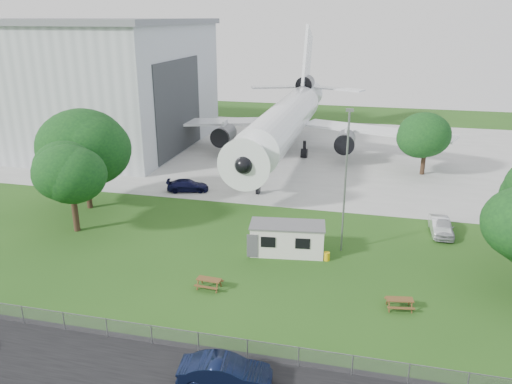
% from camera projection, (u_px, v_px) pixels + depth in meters
% --- Properties ---
extents(ground, '(160.00, 160.00, 0.00)m').
position_uv_depth(ground, '(228.00, 274.00, 38.68)').
color(ground, '#2F5C1C').
extents(concrete_apron, '(120.00, 46.00, 0.03)m').
position_uv_depth(concrete_apron, '(302.00, 152.00, 73.51)').
color(concrete_apron, '#B7B7B2').
rests_on(concrete_apron, ground).
extents(hangar, '(43.00, 31.00, 18.55)m').
position_uv_depth(hangar, '(58.00, 81.00, 76.95)').
color(hangar, '#B2B7BC').
rests_on(hangar, ground).
extents(airliner, '(46.36, 47.73, 17.69)m').
position_uv_depth(airliner, '(287.00, 118.00, 70.24)').
color(airliner, white).
rests_on(airliner, ground).
extents(site_cabin, '(6.90, 3.48, 2.62)m').
position_uv_depth(site_cabin, '(287.00, 238.00, 41.67)').
color(site_cabin, silver).
rests_on(site_cabin, ground).
extents(picnic_west, '(1.90, 1.62, 0.76)m').
position_uv_depth(picnic_west, '(209.00, 288.00, 36.62)').
color(picnic_west, brown).
rests_on(picnic_west, ground).
extents(picnic_east, '(2.02, 1.77, 0.76)m').
position_uv_depth(picnic_east, '(399.00, 309.00, 34.04)').
color(picnic_east, brown).
rests_on(picnic_east, ground).
extents(fence, '(58.00, 0.04, 1.30)m').
position_uv_depth(fence, '(183.00, 348.00, 29.98)').
color(fence, gray).
rests_on(fence, ground).
extents(lamp_mast, '(0.16, 0.16, 12.00)m').
position_uv_depth(lamp_mast, '(345.00, 184.00, 40.56)').
color(lamp_mast, slate).
rests_on(lamp_mast, ground).
extents(tree_west_big, '(9.32, 9.32, 10.55)m').
position_uv_depth(tree_west_big, '(84.00, 153.00, 50.08)').
color(tree_west_big, '#382619').
rests_on(tree_west_big, ground).
extents(tree_west_small, '(6.94, 6.94, 9.51)m').
position_uv_depth(tree_west_small, '(69.00, 169.00, 44.47)').
color(tree_west_small, '#382619').
rests_on(tree_west_small, ground).
extents(tree_far_apron, '(6.57, 6.57, 8.42)m').
position_uv_depth(tree_far_apron, '(426.00, 135.00, 61.26)').
color(tree_far_apron, '#382619').
rests_on(tree_far_apron, ground).
extents(car_centre_sedan, '(5.19, 2.35, 1.65)m').
position_uv_depth(car_centre_sedan, '(225.00, 373.00, 26.67)').
color(car_centre_sedan, black).
rests_on(car_centre_sedan, ground).
extents(car_ne_hatch, '(1.82, 4.52, 1.54)m').
position_uv_depth(car_ne_hatch, '(442.00, 227.00, 45.39)').
color(car_ne_hatch, '#A5A7AC').
rests_on(car_ne_hatch, ground).
extents(car_ne_sedan, '(1.71, 4.45, 1.45)m').
position_uv_depth(car_ne_sedan, '(440.00, 226.00, 45.63)').
color(car_ne_sedan, silver).
rests_on(car_ne_sedan, ground).
extents(car_apron_van, '(5.03, 3.08, 1.36)m').
position_uv_depth(car_apron_van, '(188.00, 186.00, 56.66)').
color(car_apron_van, black).
rests_on(car_apron_van, ground).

